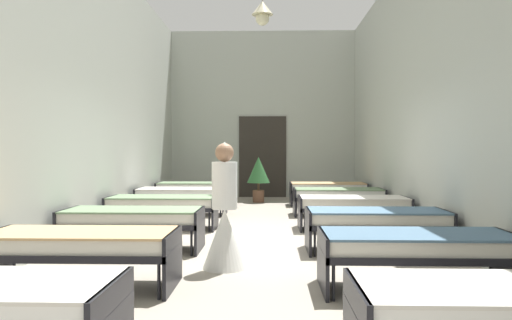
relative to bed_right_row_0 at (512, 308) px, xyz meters
name	(u,v)px	position (x,y,z in m)	size (l,w,h in m)	color
ground_plane	(256,242)	(-1.68, 4.75, -0.49)	(6.05, 14.58, 0.10)	#9E9384
room_shell	(258,91)	(-1.68, 6.01, 2.03)	(5.85, 14.18, 4.94)	#B2B7AD
bed_right_row_0	(512,308)	(0.00, 0.00, 0.00)	(1.90, 0.84, 0.57)	black
bed_left_row_1	(81,245)	(-3.35, 1.90, 0.00)	(1.90, 0.84, 0.57)	black
bed_right_row_1	(418,246)	(0.00, 1.90, 0.00)	(1.90, 0.84, 0.57)	black
bed_left_row_2	(133,219)	(-3.35, 3.80, 0.00)	(1.90, 0.84, 0.57)	black
bed_right_row_2	(376,220)	(0.00, 3.80, 0.00)	(1.90, 0.84, 0.57)	black
bed_left_row_3	(163,204)	(-3.35, 5.70, 0.00)	(1.90, 0.84, 0.57)	black
bed_right_row_3	(353,204)	(0.00, 5.70, 0.00)	(1.90, 0.84, 0.57)	black
bed_left_row_4	(182,194)	(-3.35, 7.60, 0.00)	(1.90, 0.84, 0.57)	black
bed_right_row_4	(338,195)	(0.00, 7.60, 0.00)	(1.90, 0.84, 0.57)	black
bed_left_row_5	(195,188)	(-3.35, 9.50, 0.00)	(1.90, 0.84, 0.57)	black
bed_right_row_5	(328,188)	(0.00, 9.50, 0.00)	(1.90, 0.84, 0.57)	black
nurse_near_aisle	(225,223)	(-1.99, 2.78, 0.09)	(0.52, 0.52, 1.49)	white
potted_plant	(258,173)	(-1.76, 10.21, 0.36)	(0.60, 0.60, 1.22)	brown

